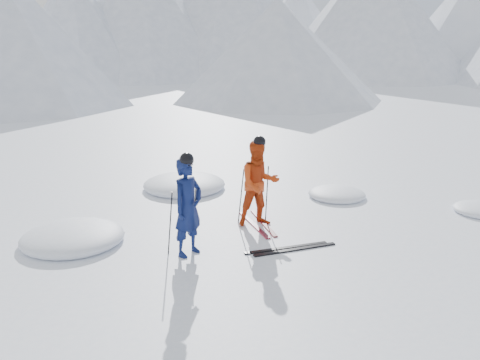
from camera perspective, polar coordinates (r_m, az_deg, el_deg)
ground at (r=11.41m, az=9.81°, el=-4.62°), size 160.00×160.00×0.00m
mountain_range at (r=45.40m, az=-14.36°, el=18.57°), size 106.15×62.94×15.53m
skier_blue at (r=9.33m, az=-5.86°, el=-3.08°), size 0.79×0.66×1.83m
skier_red at (r=10.79m, az=2.15°, el=-0.41°), size 1.03×0.88×1.85m
pole_blue_left at (r=9.45m, az=-7.85°, el=-4.86°), size 0.12×0.09×1.22m
pole_blue_right at (r=9.74m, az=-5.07°, el=-4.15°), size 0.12×0.07×1.22m
pole_red_left at (r=10.94m, az=0.11°, el=-1.86°), size 0.12×0.10×1.23m
pole_red_right at (r=11.16m, az=3.04°, el=-1.54°), size 0.12×0.09×1.23m
ski_worn_left at (r=11.02m, az=1.57°, el=-5.04°), size 0.41×1.69×0.03m
ski_worn_right at (r=11.14m, az=2.63°, el=-4.82°), size 0.53×1.67×0.03m
ski_loose_a at (r=9.87m, az=5.22°, el=-7.59°), size 1.68×0.42×0.03m
ski_loose_b at (r=9.82m, az=6.21°, el=-7.76°), size 1.69×0.36×0.03m
snow_lumps at (r=12.28m, az=-4.87°, el=-2.98°), size 10.28×6.99×0.48m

